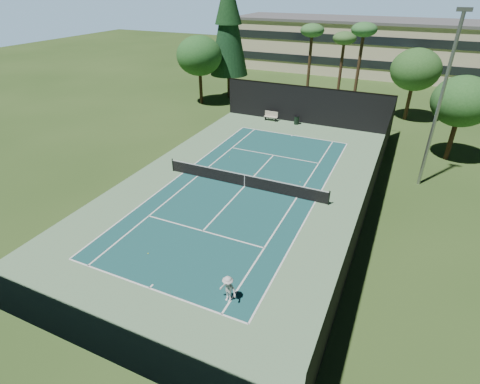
# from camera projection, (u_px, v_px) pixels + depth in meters

# --- Properties ---
(ground) EXTENTS (160.00, 160.00, 0.00)m
(ground) POSITION_uv_depth(u_px,v_px,m) (244.00, 187.00, 28.40)
(ground) COLOR #2C481B
(ground) RESTS_ON ground
(apron_slab) EXTENTS (18.00, 32.00, 0.01)m
(apron_slab) POSITION_uv_depth(u_px,v_px,m) (244.00, 186.00, 28.40)
(apron_slab) COLOR #618B61
(apron_slab) RESTS_ON ground
(court_surface) EXTENTS (10.97, 23.77, 0.01)m
(court_surface) POSITION_uv_depth(u_px,v_px,m) (244.00, 186.00, 28.40)
(court_surface) COLOR #174C4C
(court_surface) RESTS_ON ground
(court_lines) EXTENTS (11.07, 23.87, 0.01)m
(court_lines) POSITION_uv_depth(u_px,v_px,m) (244.00, 186.00, 28.39)
(court_lines) COLOR white
(court_lines) RESTS_ON ground
(tennis_net) EXTENTS (12.90, 0.10, 1.10)m
(tennis_net) POSITION_uv_depth(u_px,v_px,m) (244.00, 180.00, 28.13)
(tennis_net) COLOR black
(tennis_net) RESTS_ON ground
(fence) EXTENTS (18.04, 32.05, 4.03)m
(fence) POSITION_uv_depth(u_px,v_px,m) (245.00, 162.00, 27.46)
(fence) COLOR black
(fence) RESTS_ON ground
(player) EXTENTS (1.05, 0.72, 1.49)m
(player) POSITION_uv_depth(u_px,v_px,m) (228.00, 289.00, 17.92)
(player) COLOR silver
(player) RESTS_ON ground
(tennis_ball_a) EXTENTS (0.07, 0.07, 0.07)m
(tennis_ball_a) POSITION_uv_depth(u_px,v_px,m) (148.00, 253.00, 21.38)
(tennis_ball_a) COLOR #D3F537
(tennis_ball_a) RESTS_ON ground
(tennis_ball_b) EXTENTS (0.07, 0.07, 0.07)m
(tennis_ball_b) POSITION_uv_depth(u_px,v_px,m) (254.00, 174.00, 30.18)
(tennis_ball_b) COLOR yellow
(tennis_ball_b) RESTS_ON ground
(tennis_ball_c) EXTENTS (0.06, 0.06, 0.06)m
(tennis_ball_c) POSITION_uv_depth(u_px,v_px,m) (300.00, 182.00, 28.97)
(tennis_ball_c) COLOR #D2EA35
(tennis_ball_c) RESTS_ON ground
(tennis_ball_d) EXTENTS (0.06, 0.06, 0.06)m
(tennis_ball_d) POSITION_uv_depth(u_px,v_px,m) (229.00, 157.00, 33.09)
(tennis_ball_d) COLOR #B8DB31
(tennis_ball_d) RESTS_ON ground
(park_bench) EXTENTS (1.50, 0.45, 1.02)m
(park_bench) POSITION_uv_depth(u_px,v_px,m) (271.00, 116.00, 41.56)
(park_bench) COLOR beige
(park_bench) RESTS_ON ground
(trash_bin) EXTENTS (0.56, 0.56, 0.95)m
(trash_bin) POSITION_uv_depth(u_px,v_px,m) (297.00, 120.00, 40.50)
(trash_bin) COLOR black
(trash_bin) RESTS_ON ground
(pine_tree) EXTENTS (4.80, 4.80, 15.00)m
(pine_tree) POSITION_uv_depth(u_px,v_px,m) (228.00, 19.00, 45.45)
(pine_tree) COLOR #41301C
(pine_tree) RESTS_ON ground
(palm_a) EXTENTS (2.80, 2.80, 9.32)m
(palm_a) POSITION_uv_depth(u_px,v_px,m) (312.00, 34.00, 44.08)
(palm_a) COLOR #402E1B
(palm_a) RESTS_ON ground
(palm_b) EXTENTS (2.80, 2.80, 8.42)m
(palm_b) POSITION_uv_depth(u_px,v_px,m) (344.00, 41.00, 44.81)
(palm_b) COLOR #422C1C
(palm_b) RESTS_ON ground
(palm_c) EXTENTS (2.80, 2.80, 9.77)m
(palm_c) POSITION_uv_depth(u_px,v_px,m) (364.00, 33.00, 40.92)
(palm_c) COLOR #3F2C1B
(palm_c) RESTS_ON ground
(decid_tree_a) EXTENTS (5.12, 5.12, 7.62)m
(decid_tree_a) POSITION_uv_depth(u_px,v_px,m) (416.00, 70.00, 39.52)
(decid_tree_a) COLOR #4B3220
(decid_tree_a) RESTS_ON ground
(decid_tree_b) EXTENTS (4.80, 4.80, 7.14)m
(decid_tree_b) POSITION_uv_depth(u_px,v_px,m) (462.00, 102.00, 30.33)
(decid_tree_b) COLOR #4C2F20
(decid_tree_b) RESTS_ON ground
(decid_tree_c) EXTENTS (5.44, 5.44, 8.09)m
(decid_tree_c) POSITION_uv_depth(u_px,v_px,m) (199.00, 56.00, 44.88)
(decid_tree_c) COLOR #402B1B
(decid_tree_c) RESTS_ON ground
(campus_building) EXTENTS (40.50, 12.50, 8.30)m
(campus_building) POSITION_uv_depth(u_px,v_px,m) (356.00, 45.00, 62.72)
(campus_building) COLOR beige
(campus_building) RESTS_ON ground
(light_pole) EXTENTS (0.90, 0.25, 12.22)m
(light_pole) POSITION_uv_depth(u_px,v_px,m) (440.00, 101.00, 25.62)
(light_pole) COLOR #92959A
(light_pole) RESTS_ON ground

